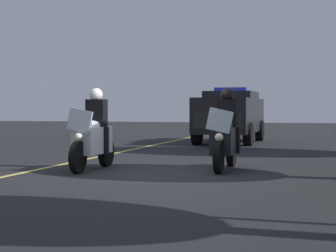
{
  "coord_description": "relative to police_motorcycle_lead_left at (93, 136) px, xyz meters",
  "views": [
    {
      "loc": [
        11.31,
        3.47,
        1.31
      ],
      "look_at": [
        -1.33,
        0.0,
        0.9
      ],
      "focal_mm": 63.86,
      "sensor_mm": 36.0,
      "label": 1
    }
  ],
  "objects": [
    {
      "name": "lane_stripe_center",
      "position": [
        0.32,
        -1.13,
        -0.7
      ],
      "size": [
        48.0,
        0.12,
        0.01
      ],
      "primitive_type": "cube",
      "color": "#E0D14C",
      "rests_on": "ground"
    },
    {
      "name": "ground_plane",
      "position": [
        0.32,
        1.35,
        -0.7
      ],
      "size": [
        80.0,
        80.0,
        0.0
      ],
      "primitive_type": "plane",
      "color": "black"
    },
    {
      "name": "police_motorcycle_lead_left",
      "position": [
        0.0,
        0.0,
        0.0
      ],
      "size": [
        2.14,
        0.56,
        1.72
      ],
      "color": "black",
      "rests_on": "ground"
    },
    {
      "name": "police_motorcycle_lead_right",
      "position": [
        -0.72,
        2.69,
        0.0
      ],
      "size": [
        2.14,
        0.56,
        1.72
      ],
      "color": "black",
      "rests_on": "ground"
    },
    {
      "name": "police_suv",
      "position": [
        -10.3,
        1.2,
        0.37
      ],
      "size": [
        4.93,
        2.11,
        2.05
      ],
      "color": "black",
      "rests_on": "ground"
    }
  ]
}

